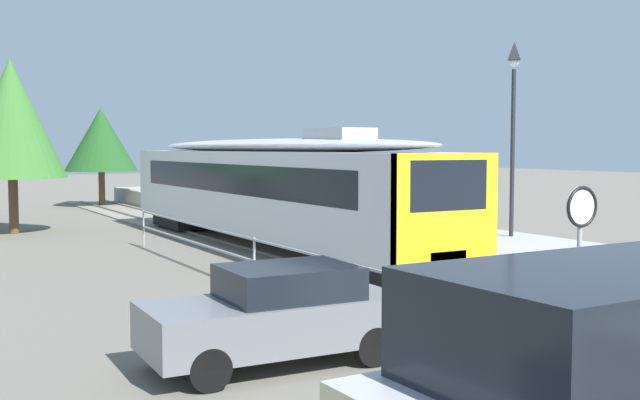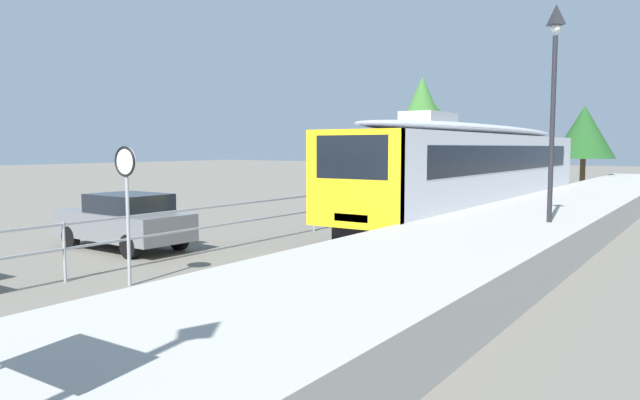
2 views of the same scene
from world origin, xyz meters
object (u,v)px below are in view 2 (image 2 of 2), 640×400
object	(u,v)px
speed_limit_sign	(126,180)
parked_hatchback_grey	(125,221)
commuter_train	(478,164)
platform_lamp_mid_platform	(554,72)

from	to	relation	value
speed_limit_sign	parked_hatchback_grey	bearing A→B (deg)	143.19
commuter_train	speed_limit_sign	world-z (taller)	commuter_train
commuter_train	parked_hatchback_grey	size ratio (longest dim) A/B	4.68
commuter_train	parked_hatchback_grey	distance (m)	13.35
platform_lamp_mid_platform	parked_hatchback_grey	size ratio (longest dim) A/B	1.32
commuter_train	parked_hatchback_grey	xyz separation A→B (m)	(-5.54, -12.07, -1.35)
commuter_train	speed_limit_sign	bearing A→B (deg)	-97.45
speed_limit_sign	parked_hatchback_grey	size ratio (longest dim) A/B	0.69
commuter_train	speed_limit_sign	distance (m)	14.90
platform_lamp_mid_platform	speed_limit_sign	world-z (taller)	platform_lamp_mid_platform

